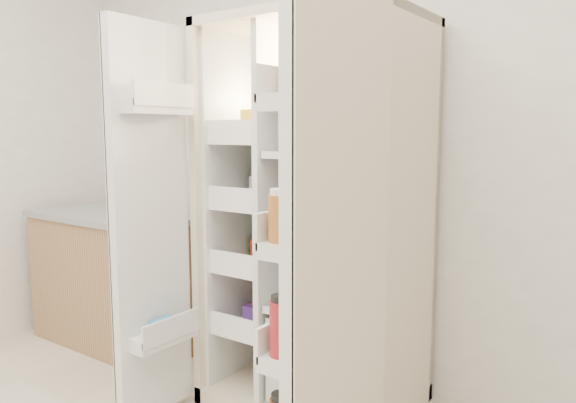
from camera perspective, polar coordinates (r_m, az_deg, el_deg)
The scene contains 5 objects.
wall_back at distance 2.87m, azimuth 6.48°, elevation 8.31°, with size 4.00×0.02×2.70m, color white.
refrigerator at distance 2.60m, azimuth 3.78°, elevation -4.98°, with size 0.92×0.70×1.80m.
freezer_door at distance 2.45m, azimuth -14.13°, elevation -2.45°, with size 0.15×0.40×1.72m.
fridge_door at distance 1.76m, azimuth 4.84°, elevation -6.80°, with size 0.17×0.58×1.72m.
kitchen_counter at distance 3.55m, azimuth -17.06°, elevation -7.56°, with size 1.12×0.59×0.81m.
Camera 1 is at (1.39, -0.51, 1.30)m, focal length 34.00 mm.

